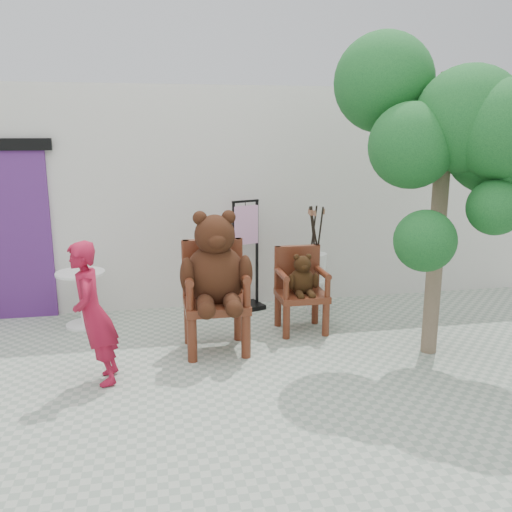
# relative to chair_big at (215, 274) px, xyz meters

# --- Properties ---
(ground_plane) EXTENTS (60.00, 60.00, 0.00)m
(ground_plane) POSITION_rel_chair_big_xyz_m (0.45, -0.99, -0.89)
(ground_plane) COLOR #9EA594
(ground_plane) RESTS_ON ground
(back_wall) EXTENTS (9.00, 1.00, 3.00)m
(back_wall) POSITION_rel_chair_big_xyz_m (0.45, 2.11, 0.61)
(back_wall) COLOR silver
(back_wall) RESTS_ON ground
(doorway) EXTENTS (1.40, 0.11, 2.33)m
(doorway) POSITION_rel_chair_big_xyz_m (-2.55, 1.59, 0.28)
(doorway) COLOR #53236B
(doorway) RESTS_ON ground
(chair_big) EXTENTS (0.78, 0.83, 1.59)m
(chair_big) POSITION_rel_chair_big_xyz_m (0.00, 0.00, 0.00)
(chair_big) COLOR #4B1E10
(chair_big) RESTS_ON ground
(chair_small) EXTENTS (0.59, 0.54, 1.03)m
(chair_small) POSITION_rel_chair_big_xyz_m (1.10, 0.44, -0.28)
(chair_small) COLOR #4B1E10
(chair_small) RESTS_ON ground
(person) EXTENTS (0.36, 0.53, 1.41)m
(person) POSITION_rel_chair_big_xyz_m (-1.25, -0.58, -0.18)
(person) COLOR maroon
(person) RESTS_ON ground
(cafe_table) EXTENTS (0.60, 0.60, 0.70)m
(cafe_table) POSITION_rel_chair_big_xyz_m (-1.56, 1.09, -0.44)
(cafe_table) COLOR white
(cafe_table) RESTS_ON ground
(display_stand) EXTENTS (0.54, 0.48, 1.51)m
(display_stand) POSITION_rel_chair_big_xyz_m (0.57, 1.35, -0.30)
(display_stand) COLOR black
(display_stand) RESTS_ON ground
(stool_bucket) EXTENTS (0.32, 0.32, 1.45)m
(stool_bucket) POSITION_rel_chair_big_xyz_m (1.47, 1.05, -0.24)
(stool_bucket) COLOR white
(stool_bucket) RESTS_ON ground
(tree) EXTENTS (2.04, 2.02, 3.45)m
(tree) POSITION_rel_chair_big_xyz_m (2.42, -0.61, 1.53)
(tree) COLOR brown
(tree) RESTS_ON ground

